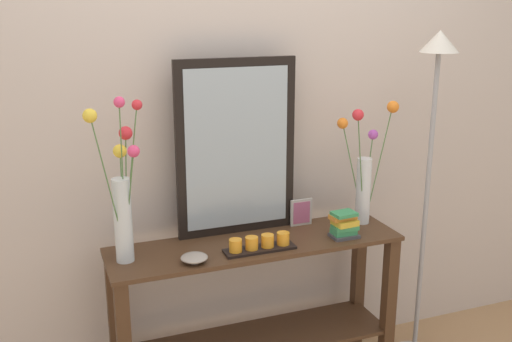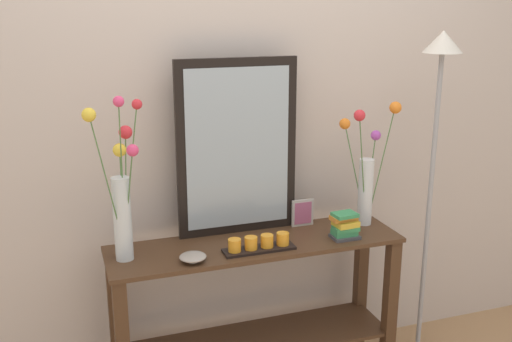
{
  "view_description": "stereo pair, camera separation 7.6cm",
  "coord_description": "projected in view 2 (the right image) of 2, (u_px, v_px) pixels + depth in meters",
  "views": [
    {
      "loc": [
        -0.88,
        -2.33,
        1.81
      ],
      "look_at": [
        0.0,
        0.0,
        1.1
      ],
      "focal_mm": 41.67,
      "sensor_mm": 36.0,
      "label": 1
    },
    {
      "loc": [
        -0.81,
        -2.35,
        1.81
      ],
      "look_at": [
        0.0,
        0.0,
        1.1
      ],
      "focal_mm": 41.67,
      "sensor_mm": 36.0,
      "label": 2
    }
  ],
  "objects": [
    {
      "name": "vase_right",
      "position": [
        367.0,
        173.0,
        2.83
      ],
      "size": [
        0.25,
        0.2,
        0.6
      ],
      "color": "silver",
      "rests_on": "console_table"
    },
    {
      "name": "picture_frame_small",
      "position": [
        303.0,
        213.0,
        2.86
      ],
      "size": [
        0.11,
        0.01,
        0.13
      ],
      "color": "#B7B2AD",
      "rests_on": "console_table"
    },
    {
      "name": "floor_lamp",
      "position": [
        434.0,
        148.0,
        2.81
      ],
      "size": [
        0.24,
        0.24,
        1.69
      ],
      "color": "#9E9EA3",
      "rests_on": "ground"
    },
    {
      "name": "candle_tray",
      "position": [
        259.0,
        244.0,
        2.58
      ],
      "size": [
        0.32,
        0.09,
        0.07
      ],
      "color": "black",
      "rests_on": "console_table"
    },
    {
      "name": "book_stack",
      "position": [
        345.0,
        226.0,
        2.71
      ],
      "size": [
        0.13,
        0.1,
        0.12
      ],
      "color": "#424247",
      "rests_on": "console_table"
    },
    {
      "name": "decorative_bowl",
      "position": [
        193.0,
        257.0,
        2.47
      ],
      "size": [
        0.11,
        0.11,
        0.04
      ],
      "color": "#9E9389",
      "rests_on": "console_table"
    },
    {
      "name": "tall_vase_left",
      "position": [
        121.0,
        195.0,
        2.42
      ],
      "size": [
        0.25,
        0.19,
        0.69
      ],
      "color": "silver",
      "rests_on": "console_table"
    },
    {
      "name": "console_table",
      "position": [
        256.0,
        299.0,
        2.75
      ],
      "size": [
        1.33,
        0.37,
        0.77
      ],
      "color": "#472D1C",
      "rests_on": "ground"
    },
    {
      "name": "wall_back",
      "position": [
        235.0,
        104.0,
        2.79
      ],
      "size": [
        6.4,
        0.08,
        2.7
      ],
      "primitive_type": "cube",
      "color": "beige",
      "rests_on": "ground"
    },
    {
      "name": "mirror_leaning",
      "position": [
        237.0,
        148.0,
        2.69
      ],
      "size": [
        0.56,
        0.03,
        0.81
      ],
      "color": "black",
      "rests_on": "console_table"
    }
  ]
}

